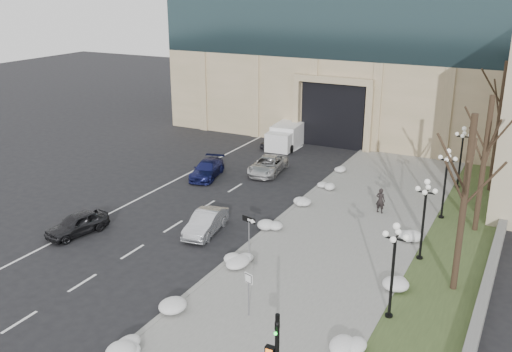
{
  "coord_description": "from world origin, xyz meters",
  "views": [
    {
      "loc": [
        13.25,
        -16.89,
        14.62
      ],
      "look_at": [
        -1.67,
        12.06,
        3.5
      ],
      "focal_mm": 40.0,
      "sensor_mm": 36.0,
      "label": 1
    }
  ],
  "objects_px": {
    "pedestrian": "(380,200)",
    "keep_sign": "(249,285)",
    "car_b": "(206,223)",
    "one_way_sign": "(251,226)",
    "lamppost_a": "(394,258)",
    "lamppost_c": "(446,174)",
    "box_truck": "(289,135)",
    "car_c": "(207,169)",
    "lamppost_b": "(425,209)",
    "lamppost_d": "(462,149)",
    "car_d": "(268,165)",
    "car_e": "(276,141)",
    "car_a": "(77,224)"
  },
  "relations": [
    {
      "from": "box_truck",
      "to": "pedestrian",
      "type": "bearing_deg",
      "value": -50.25
    },
    {
      "from": "box_truck",
      "to": "keep_sign",
      "type": "bearing_deg",
      "value": -73.82
    },
    {
      "from": "keep_sign",
      "to": "lamppost_a",
      "type": "relative_size",
      "value": 0.48
    },
    {
      "from": "car_c",
      "to": "one_way_sign",
      "type": "relative_size",
      "value": 1.74
    },
    {
      "from": "one_way_sign",
      "to": "lamppost_a",
      "type": "distance_m",
      "value": 8.55
    },
    {
      "from": "one_way_sign",
      "to": "lamppost_d",
      "type": "xyz_separation_m",
      "value": [
        8.24,
        17.41,
        0.93
      ]
    },
    {
      "from": "car_a",
      "to": "pedestrian",
      "type": "distance_m",
      "value": 19.35
    },
    {
      "from": "keep_sign",
      "to": "car_c",
      "type": "bearing_deg",
      "value": 145.14
    },
    {
      "from": "keep_sign",
      "to": "car_e",
      "type": "bearing_deg",
      "value": 130.61
    },
    {
      "from": "car_b",
      "to": "lamppost_a",
      "type": "height_order",
      "value": "lamppost_a"
    },
    {
      "from": "pedestrian",
      "to": "box_truck",
      "type": "relative_size",
      "value": 0.25
    },
    {
      "from": "car_c",
      "to": "one_way_sign",
      "type": "xyz_separation_m",
      "value": [
        9.73,
        -11.07,
        1.49
      ]
    },
    {
      "from": "car_b",
      "to": "car_a",
      "type": "bearing_deg",
      "value": -159.85
    },
    {
      "from": "lamppost_b",
      "to": "lamppost_c",
      "type": "height_order",
      "value": "same"
    },
    {
      "from": "pedestrian",
      "to": "lamppost_c",
      "type": "xyz_separation_m",
      "value": [
        3.78,
        1.04,
        2.1
      ]
    },
    {
      "from": "lamppost_a",
      "to": "lamppost_c",
      "type": "bearing_deg",
      "value": 90.0
    },
    {
      "from": "lamppost_d",
      "to": "car_a",
      "type": "bearing_deg",
      "value": -135.3
    },
    {
      "from": "pedestrian",
      "to": "keep_sign",
      "type": "distance_m",
      "value": 14.99
    },
    {
      "from": "car_b",
      "to": "pedestrian",
      "type": "distance_m",
      "value": 11.67
    },
    {
      "from": "car_b",
      "to": "car_c",
      "type": "bearing_deg",
      "value": 113.13
    },
    {
      "from": "lamppost_d",
      "to": "car_d",
      "type": "bearing_deg",
      "value": -167.17
    },
    {
      "from": "box_truck",
      "to": "lamppost_b",
      "type": "relative_size",
      "value": 1.42
    },
    {
      "from": "car_d",
      "to": "box_truck",
      "type": "bearing_deg",
      "value": 97.11
    },
    {
      "from": "pedestrian",
      "to": "lamppost_c",
      "type": "height_order",
      "value": "lamppost_c"
    },
    {
      "from": "one_way_sign",
      "to": "lamppost_d",
      "type": "height_order",
      "value": "lamppost_d"
    },
    {
      "from": "car_b",
      "to": "one_way_sign",
      "type": "height_order",
      "value": "one_way_sign"
    },
    {
      "from": "car_e",
      "to": "box_truck",
      "type": "xyz_separation_m",
      "value": [
        0.69,
        1.22,
        0.37
      ]
    },
    {
      "from": "pedestrian",
      "to": "box_truck",
      "type": "height_order",
      "value": "box_truck"
    },
    {
      "from": "car_c",
      "to": "lamppost_a",
      "type": "height_order",
      "value": "lamppost_a"
    },
    {
      "from": "car_c",
      "to": "lamppost_d",
      "type": "relative_size",
      "value": 0.95
    },
    {
      "from": "car_b",
      "to": "lamppost_c",
      "type": "height_order",
      "value": "lamppost_c"
    },
    {
      "from": "lamppost_a",
      "to": "lamppost_d",
      "type": "relative_size",
      "value": 1.0
    },
    {
      "from": "car_c",
      "to": "pedestrian",
      "type": "distance_m",
      "value": 14.24
    },
    {
      "from": "lamppost_b",
      "to": "lamppost_d",
      "type": "distance_m",
      "value": 13.0
    },
    {
      "from": "car_b",
      "to": "lamppost_d",
      "type": "relative_size",
      "value": 0.87
    },
    {
      "from": "car_e",
      "to": "keep_sign",
      "type": "relative_size",
      "value": 1.69
    },
    {
      "from": "keep_sign",
      "to": "car_a",
      "type": "bearing_deg",
      "value": -175.81
    },
    {
      "from": "lamppost_c",
      "to": "car_c",
      "type": "bearing_deg",
      "value": 179.49
    },
    {
      "from": "lamppost_b",
      "to": "car_a",
      "type": "bearing_deg",
      "value": -162.46
    },
    {
      "from": "car_c",
      "to": "lamppost_c",
      "type": "height_order",
      "value": "lamppost_c"
    },
    {
      "from": "one_way_sign",
      "to": "lamppost_c",
      "type": "bearing_deg",
      "value": 67.53
    },
    {
      "from": "car_e",
      "to": "car_a",
      "type": "bearing_deg",
      "value": -87.81
    },
    {
      "from": "box_truck",
      "to": "car_c",
      "type": "bearing_deg",
      "value": -103.81
    },
    {
      "from": "box_truck",
      "to": "lamppost_b",
      "type": "bearing_deg",
      "value": -52.83
    },
    {
      "from": "lamppost_a",
      "to": "lamppost_c",
      "type": "height_order",
      "value": "same"
    },
    {
      "from": "car_a",
      "to": "car_c",
      "type": "distance_m",
      "value": 12.83
    },
    {
      "from": "lamppost_a",
      "to": "lamppost_d",
      "type": "bearing_deg",
      "value": 90.0
    },
    {
      "from": "lamppost_a",
      "to": "keep_sign",
      "type": "bearing_deg",
      "value": -153.27
    },
    {
      "from": "one_way_sign",
      "to": "lamppost_a",
      "type": "height_order",
      "value": "lamppost_a"
    },
    {
      "from": "car_b",
      "to": "lamppost_c",
      "type": "xyz_separation_m",
      "value": [
        12.44,
        8.87,
        2.39
      ]
    }
  ]
}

